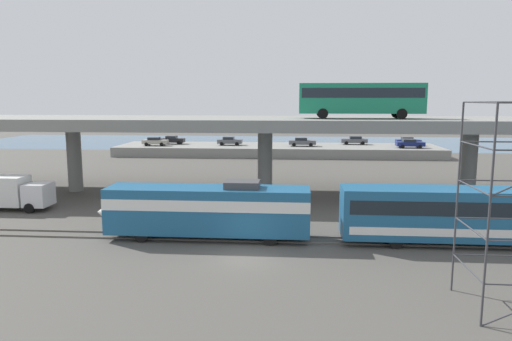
% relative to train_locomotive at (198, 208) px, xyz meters
% --- Properties ---
extents(ground_plane, '(260.00, 260.00, 0.00)m').
position_rel_train_locomotive_xyz_m(ground_plane, '(3.74, -4.00, -2.19)').
color(ground_plane, '#4C4944').
extents(rail_strip_near, '(110.00, 0.12, 0.12)m').
position_rel_train_locomotive_xyz_m(rail_strip_near, '(3.74, -0.72, -2.13)').
color(rail_strip_near, '#59544C').
rests_on(rail_strip_near, ground_plane).
extents(rail_strip_far, '(110.00, 0.12, 0.12)m').
position_rel_train_locomotive_xyz_m(rail_strip_far, '(3.74, 0.72, -2.13)').
color(rail_strip_far, '#59544C').
rests_on(rail_strip_far, ground_plane).
extents(train_locomotive, '(15.23, 3.04, 4.18)m').
position_rel_train_locomotive_xyz_m(train_locomotive, '(0.00, 0.00, 0.00)').
color(train_locomotive, '#1E5984').
rests_on(train_locomotive, ground_plane).
extents(train_coach_lead, '(20.07, 3.04, 3.86)m').
position_rel_train_locomotive_xyz_m(train_coach_lead, '(20.05, -0.00, -0.02)').
color(train_coach_lead, '#1E5984').
rests_on(train_coach_lead, ground_plane).
extents(highway_overpass, '(96.00, 12.37, 7.91)m').
position_rel_train_locomotive_xyz_m(highway_overpass, '(3.74, 16.00, 4.94)').
color(highway_overpass, gray).
rests_on(highway_overpass, ground_plane).
extents(transit_bus_on_overpass, '(12.00, 2.68, 3.40)m').
position_rel_train_locomotive_xyz_m(transit_bus_on_overpass, '(13.17, 15.06, 7.78)').
color(transit_bus_on_overpass, '#197A56').
rests_on(transit_bus_on_overpass, highway_overpass).
extents(service_truck_west, '(6.80, 2.46, 3.04)m').
position_rel_train_locomotive_xyz_m(service_truck_west, '(-18.43, 7.11, -0.56)').
color(service_truck_west, silver).
rests_on(service_truck_west, ground_plane).
extents(pier_parking_lot, '(56.20, 12.28, 1.64)m').
position_rel_train_locomotive_xyz_m(pier_parking_lot, '(3.74, 51.00, -1.37)').
color(pier_parking_lot, gray).
rests_on(pier_parking_lot, ground_plane).
extents(parked_car_0, '(4.22, 1.92, 1.50)m').
position_rel_train_locomotive_xyz_m(parked_car_0, '(26.78, 52.71, 0.22)').
color(parked_car_0, navy).
rests_on(parked_car_0, pier_parking_lot).
extents(parked_car_1, '(4.66, 1.94, 1.50)m').
position_rel_train_locomotive_xyz_m(parked_car_1, '(8.09, 49.98, 0.22)').
color(parked_car_1, '#515459').
rests_on(parked_car_1, pier_parking_lot).
extents(parked_car_2, '(4.58, 2.00, 1.50)m').
position_rel_train_locomotive_xyz_m(parked_car_2, '(26.10, 48.47, 0.22)').
color(parked_car_2, navy).
rests_on(parked_car_2, pier_parking_lot).
extents(parked_car_3, '(4.23, 2.00, 1.50)m').
position_rel_train_locomotive_xyz_m(parked_car_3, '(-15.47, 52.10, 0.22)').
color(parked_car_3, black).
rests_on(parked_car_3, pier_parking_lot).
extents(parked_car_4, '(4.67, 1.92, 1.50)m').
position_rel_train_locomotive_xyz_m(parked_car_4, '(17.58, 54.02, 0.22)').
color(parked_car_4, '#515459').
rests_on(parked_car_4, pier_parking_lot).
extents(parked_car_5, '(4.38, 1.84, 1.50)m').
position_rel_train_locomotive_xyz_m(parked_car_5, '(-17.71, 48.71, 0.22)').
color(parked_car_5, '#9E998C').
rests_on(parked_car_5, pier_parking_lot).
extents(parked_car_6, '(4.35, 2.00, 1.50)m').
position_rel_train_locomotive_xyz_m(parked_car_6, '(-4.75, 50.78, 0.22)').
color(parked_car_6, '#515459').
rests_on(parked_car_6, pier_parking_lot).
extents(harbor_water, '(140.00, 36.00, 0.01)m').
position_rel_train_locomotive_xyz_m(harbor_water, '(3.74, 74.00, -2.19)').
color(harbor_water, '#385B7A').
rests_on(harbor_water, ground_plane).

